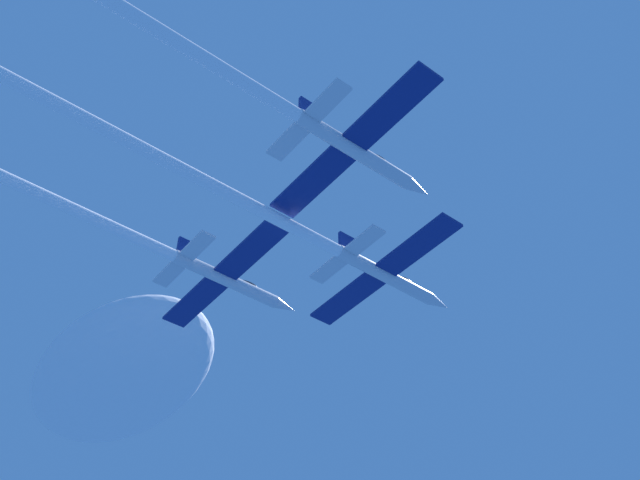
% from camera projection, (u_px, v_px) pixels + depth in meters
% --- Properties ---
extents(jet_lead, '(18.26, 55.29, 3.02)m').
position_uv_depth(jet_lead, '(248.00, 204.00, 61.48)').
color(jet_lead, silver).
extents(jet_left_wing, '(18.26, 56.42, 3.02)m').
position_uv_depth(jet_left_wing, '(70.00, 207.00, 63.07)').
color(jet_left_wing, silver).
extents(jet_right_wing, '(18.26, 45.58, 3.02)m').
position_uv_depth(jet_right_wing, '(238.00, 79.00, 53.57)').
color(jet_right_wing, silver).
extents(cloud_wispy, '(35.99, 19.79, 12.59)m').
position_uv_depth(cloud_wispy, '(119.00, 374.00, 99.87)').
color(cloud_wispy, white).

